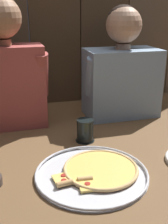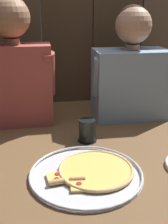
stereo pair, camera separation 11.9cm
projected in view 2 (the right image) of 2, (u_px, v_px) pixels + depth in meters
name	position (u px, v px, depth m)	size (l,w,h in m)	color
ground_plane	(90.00, 162.00, 1.16)	(3.20, 3.20, 0.00)	brown
pizza_tray	(89.00, 172.00, 1.07)	(0.42, 0.42, 0.03)	silver
drinking_glass	(87.00, 131.00, 1.32)	(0.09, 0.09, 0.11)	black
diner_left	(14.00, 65.00, 1.45)	(0.41, 0.21, 0.65)	#AD4C47
diner_right	(131.00, 69.00, 1.56)	(0.44, 0.23, 0.60)	#849EB7
wooden_backdrop_wall	(67.00, 11.00, 1.71)	(2.19, 0.03, 1.13)	brown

